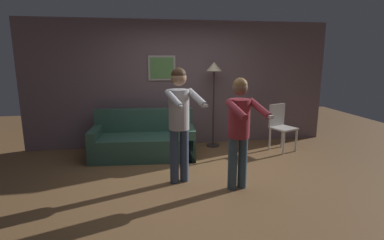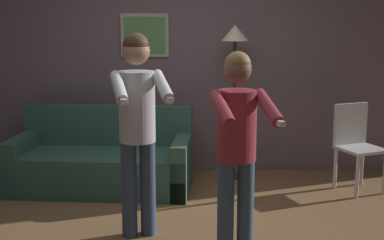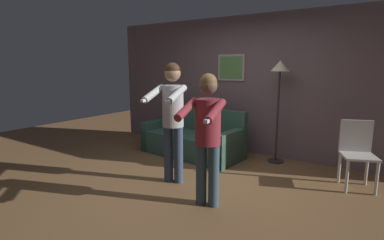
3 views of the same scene
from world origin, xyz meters
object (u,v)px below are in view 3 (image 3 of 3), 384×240
at_px(couch, 193,140).
at_px(torchiere_lamp, 279,79).
at_px(person_standing_left, 172,111).
at_px(dining_chair_distant, 357,150).
at_px(person_standing_right, 207,129).

distance_m(couch, torchiere_lamp, 1.92).
distance_m(person_standing_left, dining_chair_distant, 2.61).
bearing_deg(dining_chair_distant, person_standing_left, -150.02).
bearing_deg(torchiere_lamp, couch, -163.18).
xyz_separation_m(torchiere_lamp, dining_chair_distant, (1.28, -0.47, -0.92)).
bearing_deg(couch, person_standing_left, -68.52).
distance_m(torchiere_lamp, dining_chair_distant, 1.64).
relative_size(torchiere_lamp, dining_chair_distant, 1.90).
bearing_deg(torchiere_lamp, person_standing_left, -118.28).
height_order(torchiere_lamp, person_standing_left, torchiere_lamp).
xyz_separation_m(couch, dining_chair_distant, (2.74, -0.03, 0.25)).
bearing_deg(dining_chair_distant, person_standing_right, -131.04).
distance_m(couch, dining_chair_distant, 2.75).
xyz_separation_m(couch, torchiere_lamp, (1.46, 0.44, 1.17)).
height_order(torchiere_lamp, dining_chair_distant, torchiere_lamp).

